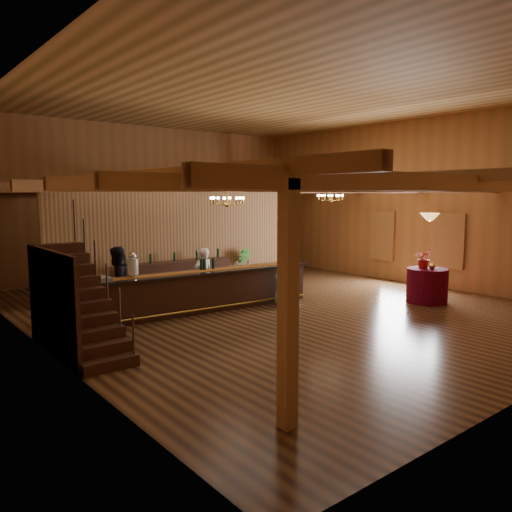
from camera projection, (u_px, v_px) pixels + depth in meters
floor at (274, 306)px, 13.53m from camera, size 14.00×14.00×0.00m
ceiling at (275, 97)px, 12.86m from camera, size 14.00×14.00×0.00m
wall_back at (152, 202)px, 18.62m from camera, size 12.00×0.10×5.50m
wall_left at (35, 208)px, 9.48m from camera, size 0.10×14.00×5.50m
wall_right at (408, 202)px, 16.91m from camera, size 0.10×14.00×5.50m
beam_grid at (262, 186)px, 13.53m from camera, size 11.90×13.90×0.39m
support_posts at (287, 249)px, 12.95m from camera, size 9.20×10.20×3.20m
partition_wall at (190, 241)px, 15.75m from camera, size 9.00×0.18×3.10m
window_right_front at (449, 241)px, 15.79m from camera, size 0.12×1.05×1.75m
window_right_back at (382, 236)px, 17.81m from camera, size 0.12×1.05×1.75m
staircase at (82, 301)px, 9.46m from camera, size 1.00×2.80×2.00m
backroom_boxes at (166, 265)px, 17.55m from camera, size 4.10×0.60×1.10m
tasting_bar at (206, 290)px, 12.95m from camera, size 6.33×1.28×1.06m
beverage_dispenser at (133, 265)px, 11.82m from camera, size 0.26×0.26×0.60m
glass_rack_tray at (98, 279)px, 11.28m from camera, size 0.50×0.50×0.10m
raffle_drum at (285, 257)px, 14.25m from camera, size 0.34×0.24×0.30m
bar_bottle_0 at (201, 265)px, 12.94m from camera, size 0.07×0.07×0.30m
bar_bottle_1 at (204, 264)px, 12.98m from camera, size 0.07×0.07×0.30m
bar_bottle_2 at (205, 264)px, 12.99m from camera, size 0.07×0.07×0.30m
bar_bottle_3 at (213, 264)px, 13.13m from camera, size 0.07×0.07×0.30m
backbar_shelf at (175, 278)px, 15.11m from camera, size 3.61×0.91×1.00m
round_table at (427, 286)px, 13.92m from camera, size 1.11×1.11×0.96m
chandelier_left at (227, 200)px, 11.75m from camera, size 0.80×0.80×0.49m
chandelier_right at (330, 197)px, 15.28m from camera, size 0.80×0.80×0.43m
pendant_lamp at (430, 217)px, 13.68m from camera, size 0.52×0.52×0.90m
bartender at (203, 276)px, 13.61m from camera, size 0.58×0.38×1.57m
staff_second at (117, 282)px, 12.23m from camera, size 1.07×1.00×1.74m
guest at (285, 276)px, 13.55m from camera, size 0.82×0.56×1.60m
floor_plant at (241, 266)px, 16.82m from camera, size 0.84×0.77×1.25m
table_flowers at (423, 258)px, 13.92m from camera, size 0.62×0.58×0.57m
table_vase at (432, 264)px, 13.77m from camera, size 0.18×0.18×0.28m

